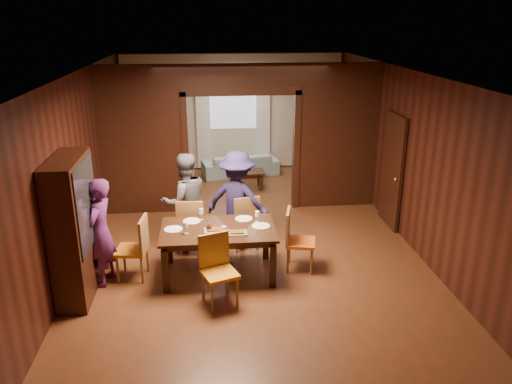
{
  "coord_description": "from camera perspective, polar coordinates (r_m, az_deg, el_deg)",
  "views": [
    {
      "loc": [
        -0.68,
        -7.97,
        3.76
      ],
      "look_at": [
        0.09,
        -0.4,
        1.05
      ],
      "focal_mm": 35.0,
      "sensor_mm": 36.0,
      "label": 1
    }
  ],
  "objects": [
    {
      "name": "wineglass_right",
      "position": [
        7.62,
        0.15,
        -2.84
      ],
      "size": [
        0.08,
        0.08,
        0.18
      ],
      "primitive_type": null,
      "color": "white",
      "rests_on": "dining_table"
    },
    {
      "name": "serving_bowl",
      "position": [
        7.47,
        -4.04,
        -3.73
      ],
      "size": [
        0.37,
        0.37,
        0.09
      ],
      "primitive_type": "imported",
      "color": "black",
      "rests_on": "dining_table"
    },
    {
      "name": "plate_near",
      "position": [
        7.13,
        -4.32,
        -5.27
      ],
      "size": [
        0.27,
        0.27,
        0.01
      ],
      "primitive_type": "cylinder",
      "color": "white",
      "rests_on": "dining_table"
    },
    {
      "name": "person_grey",
      "position": [
        8.34,
        -8.09,
        -1.14
      ],
      "size": [
        0.97,
        0.86,
        1.66
      ],
      "primitive_type": "imported",
      "rotation": [
        0.0,
        0.0,
        3.47
      ],
      "color": "#55575D",
      "rests_on": "floor"
    },
    {
      "name": "person_purple",
      "position": [
        7.52,
        -17.37,
        -4.45
      ],
      "size": [
        0.5,
        0.66,
        1.62
      ],
      "primitive_type": "imported",
      "rotation": [
        0.0,
        0.0,
        -1.79
      ],
      "color": "#52205D",
      "rests_on": "floor"
    },
    {
      "name": "chair_far_l",
      "position": [
        8.32,
        -7.34,
        -3.73
      ],
      "size": [
        0.48,
        0.48,
        0.97
      ],
      "primitive_type": null,
      "rotation": [
        0.0,
        0.0,
        3.06
      ],
      "color": "#C66712",
      "rests_on": "floor"
    },
    {
      "name": "tumbler",
      "position": [
        7.19,
        -3.68,
        -4.47
      ],
      "size": [
        0.07,
        0.07,
        0.14
      ],
      "primitive_type": "cylinder",
      "color": "white",
      "rests_on": "dining_table"
    },
    {
      "name": "room_walls",
      "position": [
        10.13,
        -1.8,
        6.74
      ],
      "size": [
        5.52,
        9.01,
        2.9
      ],
      "color": "black",
      "rests_on": "floor"
    },
    {
      "name": "wineglass_left",
      "position": [
        7.29,
        -8.07,
        -4.11
      ],
      "size": [
        0.08,
        0.08,
        0.18
      ],
      "primitive_type": null,
      "color": "white",
      "rests_on": "dining_table"
    },
    {
      "name": "wineglass_far",
      "position": [
        7.76,
        -6.27,
        -2.52
      ],
      "size": [
        0.08,
        0.08,
        0.18
      ],
      "primitive_type": null,
      "color": "silver",
      "rests_on": "dining_table"
    },
    {
      "name": "hutch",
      "position": [
        7.27,
        -20.11,
        -3.96
      ],
      "size": [
        0.4,
        1.2,
        2.0
      ],
      "primitive_type": "cube",
      "color": "black",
      "rests_on": "floor"
    },
    {
      "name": "chair_right",
      "position": [
        7.74,
        5.12,
        -5.52
      ],
      "size": [
        0.53,
        0.53,
        0.97
      ],
      "primitive_type": null,
      "rotation": [
        0.0,
        0.0,
        1.34
      ],
      "color": "#E05815",
      "rests_on": "floor"
    },
    {
      "name": "door_right",
      "position": [
        9.51,
        15.31,
        2.34
      ],
      "size": [
        0.06,
        0.9,
        2.1
      ],
      "primitive_type": "cube",
      "color": "black",
      "rests_on": "floor"
    },
    {
      "name": "sofa",
      "position": [
        12.35,
        -1.82,
        3.17
      ],
      "size": [
        1.94,
        1.02,
        0.54
      ],
      "primitive_type": "imported",
      "rotation": [
        0.0,
        0.0,
        3.31
      ],
      "color": "#92B9C0",
      "rests_on": "floor"
    },
    {
      "name": "curtain_left",
      "position": [
        12.62,
        -6.04,
        8.03
      ],
      "size": [
        0.35,
        0.06,
        2.4
      ],
      "primitive_type": "cube",
      "color": "white",
      "rests_on": "back_wall"
    },
    {
      "name": "plate_left",
      "position": [
        7.49,
        -9.43,
        -4.22
      ],
      "size": [
        0.27,
        0.27,
        0.01
      ],
      "primitive_type": "cylinder",
      "color": "white",
      "rests_on": "dining_table"
    },
    {
      "name": "chair_far_r",
      "position": [
        8.42,
        -1.42,
        -3.29
      ],
      "size": [
        0.53,
        0.53,
        0.97
      ],
      "primitive_type": null,
      "rotation": [
        0.0,
        0.0,
        3.36
      ],
      "color": "orange",
      "rests_on": "floor"
    },
    {
      "name": "dining_table",
      "position": [
        7.62,
        -4.28,
        -6.79
      ],
      "size": [
        1.7,
        1.06,
        0.76
      ],
      "primitive_type": "cube",
      "color": "black",
      "rests_on": "floor"
    },
    {
      "name": "plate_far_l",
      "position": [
        7.74,
        -7.35,
        -3.31
      ],
      "size": [
        0.27,
        0.27,
        0.01
      ],
      "primitive_type": "cylinder",
      "color": "white",
      "rests_on": "dining_table"
    },
    {
      "name": "plate_far_r",
      "position": [
        7.77,
        -1.41,
        -3.07
      ],
      "size": [
        0.27,
        0.27,
        0.01
      ],
      "primitive_type": "cylinder",
      "color": "white",
      "rests_on": "dining_table"
    },
    {
      "name": "chair_left",
      "position": [
        7.69,
        -14.05,
        -6.24
      ],
      "size": [
        0.49,
        0.49,
        0.97
      ],
      "primitive_type": null,
      "rotation": [
        0.0,
        0.0,
        -1.7
      ],
      "color": "#C67112",
      "rests_on": "floor"
    },
    {
      "name": "chair_near",
      "position": [
        6.84,
        -4.19,
        -9.05
      ],
      "size": [
        0.56,
        0.56,
        0.97
      ],
      "primitive_type": null,
      "rotation": [
        0.0,
        0.0,
        0.35
      ],
      "color": "orange",
      "rests_on": "floor"
    },
    {
      "name": "person_navy",
      "position": [
        8.32,
        -2.14,
        -0.96
      ],
      "size": [
        1.24,
        1.0,
        1.68
      ],
      "primitive_type": "imported",
      "rotation": [
        0.0,
        0.0,
        2.74
      ],
      "color": "#1F1B44",
      "rests_on": "floor"
    },
    {
      "name": "platter_a",
      "position": [
        7.37,
        -4.77,
        -4.33
      ],
      "size": [
        0.3,
        0.2,
        0.04
      ],
      "primitive_type": "cube",
      "color": "gray",
      "rests_on": "dining_table"
    },
    {
      "name": "window_far",
      "position": [
        12.6,
        -2.65,
        10.17
      ],
      "size": [
        1.2,
        0.03,
        1.3
      ],
      "primitive_type": "cube",
      "color": "silver",
      "rests_on": "back_wall"
    },
    {
      "name": "curtain_right",
      "position": [
        12.7,
        0.81,
        8.21
      ],
      "size": [
        0.35,
        0.06,
        2.4
      ],
      "primitive_type": "cube",
      "color": "white",
      "rests_on": "back_wall"
    },
    {
      "name": "coffee_table",
      "position": [
        11.42,
        -1.11,
        1.44
      ],
      "size": [
        0.8,
        0.5,
        0.4
      ],
      "primitive_type": "cube",
      "color": "black",
      "rests_on": "floor"
    },
    {
      "name": "condiment_jar",
      "position": [
        7.37,
        -5.41,
        -4.03
      ],
      "size": [
        0.08,
        0.08,
        0.11
      ],
      "primitive_type": null,
      "color": "#4E2912",
      "rests_on": "dining_table"
    },
    {
      "name": "plate_right",
      "position": [
        7.5,
        0.58,
        -3.9
      ],
      "size": [
        0.27,
        0.27,
        0.01
      ],
      "primitive_type": "cylinder",
      "color": "white",
      "rests_on": "dining_table"
    },
    {
      "name": "platter_b",
      "position": [
        7.27,
        -2.22,
        -4.63
      ],
      "size": [
        0.3,
        0.2,
        0.04
      ],
      "primitive_type": "cube",
      "color": "gray",
      "rests_on": "dining_table"
    },
    {
      "name": "ceiling",
      "position": [
        8.04,
        -0.93,
        13.47
      ],
      "size": [
        5.5,
        9.0,
        0.02
      ],
      "primitive_type": "cube",
      "color": "silver",
      "rests_on": "room_walls"
    },
    {
      "name": "floor",
      "position": [
        8.84,
        -0.83,
        -5.58
      ],
      "size": [
        9.0,
        9.0,
        0.0
      ],
      "primitive_type": "plane",
      "color": "#553117",
      "rests_on": "ground"
    }
  ]
}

